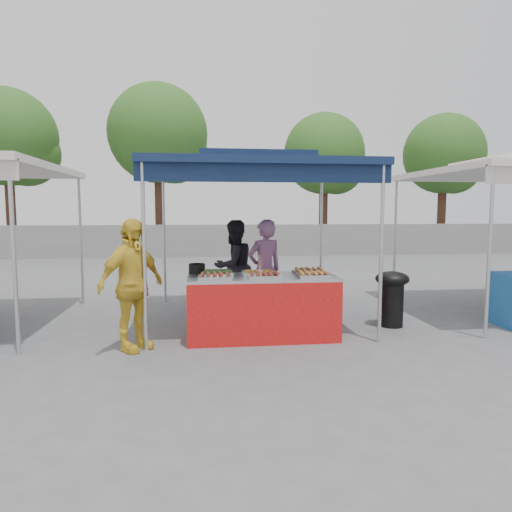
{
  "coord_description": "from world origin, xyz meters",
  "views": [
    {
      "loc": [
        -0.8,
        -6.13,
        1.73
      ],
      "look_at": [
        0.0,
        0.6,
        1.05
      ],
      "focal_mm": 32.0,
      "sensor_mm": 36.0,
      "label": 1
    }
  ],
  "objects": [
    {
      "name": "ground_plane",
      "position": [
        0.0,
        0.0,
        0.0
      ],
      "size": [
        80.0,
        80.0,
        0.0
      ],
      "primitive_type": "plane",
      "color": "#5A5A5C"
    },
    {
      "name": "back_wall",
      "position": [
        0.0,
        11.0,
        0.6
      ],
      "size": [
        40.0,
        0.25,
        1.2
      ],
      "primitive_type": "cube",
      "color": "gray",
      "rests_on": "ground_plane"
    },
    {
      "name": "main_canopy",
      "position": [
        0.0,
        0.97,
        2.37
      ],
      "size": [
        3.2,
        3.2,
        2.57
      ],
      "color": "silver",
      "rests_on": "ground_plane"
    },
    {
      "name": "tree_0",
      "position": [
        -8.01,
        12.68,
        4.37
      ],
      "size": [
        3.73,
        3.71,
        6.38
      ],
      "color": "#412519",
      "rests_on": "ground_plane"
    },
    {
      "name": "tree_1",
      "position": [
        -2.34,
        12.65,
        4.59
      ],
      "size": [
        3.91,
        3.91,
        6.71
      ],
      "color": "#412519",
      "rests_on": "ground_plane"
    },
    {
      "name": "tree_2",
      "position": [
        4.42,
        12.68,
        3.93
      ],
      "size": [
        3.42,
        3.34,
        5.75
      ],
      "color": "#412519",
      "rests_on": "ground_plane"
    },
    {
      "name": "tree_3",
      "position": [
        9.77,
        12.83,
        4.02
      ],
      "size": [
        3.48,
        3.42,
        5.88
      ],
      "color": "#412519",
      "rests_on": "ground_plane"
    },
    {
      "name": "vendor_table",
      "position": [
        0.0,
        -0.1,
        0.43
      ],
      "size": [
        2.0,
        0.8,
        0.85
      ],
      "color": "red",
      "rests_on": "ground_plane"
    },
    {
      "name": "food_tray_fl",
      "position": [
        -0.65,
        -0.34,
        0.88
      ],
      "size": [
        0.42,
        0.3,
        0.07
      ],
      "color": "silver",
      "rests_on": "vendor_table"
    },
    {
      "name": "food_tray_fm",
      "position": [
        -0.01,
        -0.34,
        0.88
      ],
      "size": [
        0.42,
        0.3,
        0.07
      ],
      "color": "silver",
      "rests_on": "vendor_table"
    },
    {
      "name": "food_tray_fr",
      "position": [
        0.65,
        -0.34,
        0.88
      ],
      "size": [
        0.42,
        0.3,
        0.07
      ],
      "color": "silver",
      "rests_on": "vendor_table"
    },
    {
      "name": "food_tray_bl",
      "position": [
        -0.6,
        0.01,
        0.88
      ],
      "size": [
        0.42,
        0.3,
        0.07
      ],
      "color": "silver",
      "rests_on": "vendor_table"
    },
    {
      "name": "food_tray_bm",
      "position": [
        -0.04,
        -0.01,
        0.88
      ],
      "size": [
        0.42,
        0.3,
        0.07
      ],
      "color": "silver",
      "rests_on": "vendor_table"
    },
    {
      "name": "food_tray_br",
      "position": [
        0.66,
        -0.01,
        0.88
      ],
      "size": [
        0.42,
        0.3,
        0.07
      ],
      "color": "silver",
      "rests_on": "vendor_table"
    },
    {
      "name": "cooking_pot",
      "position": [
        -0.88,
        0.27,
        0.92
      ],
      "size": [
        0.23,
        0.23,
        0.13
      ],
      "primitive_type": "cylinder",
      "color": "black",
      "rests_on": "vendor_table"
    },
    {
      "name": "skewer_cup",
      "position": [
        -0.04,
        -0.28,
        0.9
      ],
      "size": [
        0.09,
        0.09,
        0.11
      ],
      "primitive_type": "cylinder",
      "color": "silver",
      "rests_on": "vendor_table"
    },
    {
      "name": "wok_burner",
      "position": [
        2.0,
        0.29,
        0.49
      ],
      "size": [
        0.5,
        0.5,
        0.84
      ],
      "rotation": [
        0.0,
        0.0,
        -0.16
      ],
      "color": "black",
      "rests_on": "ground_plane"
    },
    {
      "name": "crate_left",
      "position": [
        -0.29,
        0.64,
        0.15
      ],
      "size": [
        0.49,
        0.34,
        0.29
      ],
      "primitive_type": "cube",
      "color": "#143BA3",
      "rests_on": "ground_plane"
    },
    {
      "name": "crate_right",
      "position": [
        0.26,
        0.66,
        0.15
      ],
      "size": [
        0.51,
        0.36,
        0.31
      ],
      "primitive_type": "cube",
      "color": "#143BA3",
      "rests_on": "ground_plane"
    },
    {
      "name": "crate_stacked",
      "position": [
        0.26,
        0.66,
        0.45
      ],
      "size": [
        0.49,
        0.34,
        0.29
      ],
      "primitive_type": "cube",
      "color": "#143BA3",
      "rests_on": "crate_right"
    },
    {
      "name": "vendor_woman",
      "position": [
        0.17,
        0.88,
        0.8
      ],
      "size": [
        0.68,
        0.56,
        1.59
      ],
      "primitive_type": "imported",
      "rotation": [
        0.0,
        0.0,
        3.51
      ],
      "color": "#8A5780",
      "rests_on": "ground_plane"
    },
    {
      "name": "helper_man",
      "position": [
        -0.27,
        1.52,
        0.78
      ],
      "size": [
        0.97,
        0.92,
        1.57
      ],
      "primitive_type": "imported",
      "rotation": [
        0.0,
        0.0,
        3.75
      ],
      "color": "black",
      "rests_on": "ground_plane"
    },
    {
      "name": "customer_person",
      "position": [
        -1.67,
        -0.46,
        0.82
      ],
      "size": [
        0.94,
        0.98,
        1.64
      ],
      "primitive_type": "imported",
      "rotation": [
        0.0,
        0.0,
        0.84
      ],
      "color": "gold",
      "rests_on": "ground_plane"
    }
  ]
}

